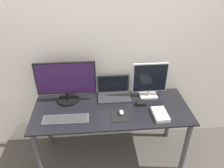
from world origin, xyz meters
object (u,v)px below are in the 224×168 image
at_px(monitor_left, 66,82).
at_px(mouse, 121,112).
at_px(monitor_right, 150,80).
at_px(laptop, 114,92).
at_px(power_brick, 141,103).
at_px(keyboard, 66,119).
at_px(book, 160,114).

bearing_deg(monitor_left, mouse, -27.71).
bearing_deg(monitor_right, laptop, 173.60).
relative_size(monitor_left, power_brick, 6.55).
relative_size(monitor_right, power_brick, 4.32).
height_order(monitor_right, keyboard, monitor_right).
height_order(monitor_right, book, monitor_right).
distance_m(monitor_right, keyboard, 0.99).
xyz_separation_m(monitor_right, power_brick, (-0.12, -0.15, -0.20)).
bearing_deg(keyboard, laptop, 36.53).
xyz_separation_m(monitor_right, mouse, (-0.35, -0.29, -0.19)).
height_order(laptop, book, laptop).
bearing_deg(laptop, keyboard, -143.47).
distance_m(keyboard, power_brick, 0.81).
distance_m(monitor_right, mouse, 0.49).
xyz_separation_m(monitor_right, keyboard, (-0.91, -0.34, -0.21)).
relative_size(laptop, power_brick, 3.78).
distance_m(mouse, book, 0.39).
relative_size(monitor_left, book, 2.76).
bearing_deg(monitor_left, keyboard, -89.59).
height_order(monitor_left, power_brick, monitor_left).
distance_m(book, power_brick, 0.25).
bearing_deg(mouse, monitor_right, 40.14).
height_order(laptop, mouse, laptop).
bearing_deg(laptop, mouse, -82.62).
bearing_deg(keyboard, book, -1.14).
relative_size(monitor_left, monitor_right, 1.51).
bearing_deg(keyboard, power_brick, 13.01).
distance_m(monitor_left, power_brick, 0.84).
xyz_separation_m(monitor_left, mouse, (0.56, -0.29, -0.22)).
xyz_separation_m(mouse, power_brick, (0.23, 0.14, -0.00)).
distance_m(laptop, power_brick, 0.34).
bearing_deg(laptop, monitor_left, -175.11).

